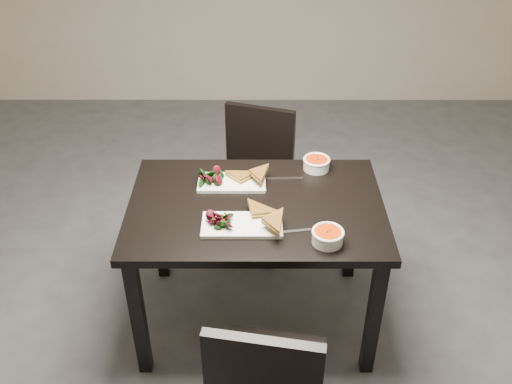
{
  "coord_description": "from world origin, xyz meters",
  "views": [
    {
      "loc": [
        0.02,
        -2.35,
        2.32
      ],
      "look_at": [
        0.02,
        -0.18,
        0.82
      ],
      "focal_mm": 40.17,
      "sensor_mm": 36.0,
      "label": 1
    }
  ],
  "objects_px": {
    "plate_near": "(242,225)",
    "plate_far": "(232,183)",
    "chair_near": "(267,382)",
    "soup_bowl_near": "(328,236)",
    "chair_far": "(254,171)",
    "soup_bowl_far": "(316,163)",
    "table": "(256,221)"
  },
  "relations": [
    {
      "from": "plate_far",
      "to": "plate_near",
      "type": "bearing_deg",
      "value": -80.39
    },
    {
      "from": "chair_near",
      "to": "soup_bowl_near",
      "type": "height_order",
      "value": "chair_near"
    },
    {
      "from": "chair_far",
      "to": "soup_bowl_far",
      "type": "height_order",
      "value": "chair_far"
    },
    {
      "from": "soup_bowl_near",
      "to": "plate_near",
      "type": "bearing_deg",
      "value": 163.63
    },
    {
      "from": "chair_far",
      "to": "plate_far",
      "type": "bearing_deg",
      "value": -84.04
    },
    {
      "from": "soup_bowl_near",
      "to": "plate_far",
      "type": "bearing_deg",
      "value": 133.53
    },
    {
      "from": "table",
      "to": "soup_bowl_near",
      "type": "xyz_separation_m",
      "value": [
        0.31,
        -0.28,
        0.13
      ]
    },
    {
      "from": "plate_near",
      "to": "chair_far",
      "type": "bearing_deg",
      "value": 86.67
    },
    {
      "from": "plate_far",
      "to": "soup_bowl_near",
      "type": "bearing_deg",
      "value": -46.47
    },
    {
      "from": "soup_bowl_near",
      "to": "chair_near",
      "type": "bearing_deg",
      "value": -117.23
    },
    {
      "from": "soup_bowl_far",
      "to": "plate_near",
      "type": "bearing_deg",
      "value": -127.68
    },
    {
      "from": "table",
      "to": "soup_bowl_far",
      "type": "relative_size",
      "value": 8.7
    },
    {
      "from": "plate_far",
      "to": "table",
      "type": "bearing_deg",
      "value": -54.99
    },
    {
      "from": "chair_near",
      "to": "soup_bowl_near",
      "type": "xyz_separation_m",
      "value": [
        0.26,
        0.51,
        0.3
      ]
    },
    {
      "from": "chair_far",
      "to": "soup_bowl_near",
      "type": "height_order",
      "value": "chair_far"
    },
    {
      "from": "plate_far",
      "to": "chair_near",
      "type": "bearing_deg",
      "value": -80.39
    },
    {
      "from": "table",
      "to": "plate_far",
      "type": "bearing_deg",
      "value": 125.01
    },
    {
      "from": "chair_far",
      "to": "soup_bowl_near",
      "type": "bearing_deg",
      "value": -54.76
    },
    {
      "from": "chair_near",
      "to": "chair_far",
      "type": "distance_m",
      "value": 1.49
    },
    {
      "from": "table",
      "to": "soup_bowl_far",
      "type": "distance_m",
      "value": 0.46
    },
    {
      "from": "table",
      "to": "soup_bowl_far",
      "type": "bearing_deg",
      "value": 45.2
    },
    {
      "from": "soup_bowl_near",
      "to": "plate_far",
      "type": "distance_m",
      "value": 0.62
    },
    {
      "from": "soup_bowl_far",
      "to": "chair_near",
      "type": "bearing_deg",
      "value": -103.59
    },
    {
      "from": "soup_bowl_near",
      "to": "soup_bowl_far",
      "type": "relative_size",
      "value": 1.01
    },
    {
      "from": "chair_far",
      "to": "plate_far",
      "type": "relative_size",
      "value": 2.57
    },
    {
      "from": "plate_far",
      "to": "soup_bowl_far",
      "type": "height_order",
      "value": "soup_bowl_far"
    },
    {
      "from": "plate_near",
      "to": "plate_far",
      "type": "relative_size",
      "value": 1.08
    },
    {
      "from": "table",
      "to": "soup_bowl_far",
      "type": "xyz_separation_m",
      "value": [
        0.31,
        0.31,
        0.13
      ]
    },
    {
      "from": "chair_near",
      "to": "plate_far",
      "type": "bearing_deg",
      "value": 109.56
    },
    {
      "from": "chair_far",
      "to": "plate_far",
      "type": "distance_m",
      "value": 0.61
    },
    {
      "from": "plate_near",
      "to": "soup_bowl_near",
      "type": "relative_size",
      "value": 2.56
    },
    {
      "from": "table",
      "to": "plate_far",
      "type": "xyz_separation_m",
      "value": [
        -0.12,
        0.17,
        0.11
      ]
    }
  ]
}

